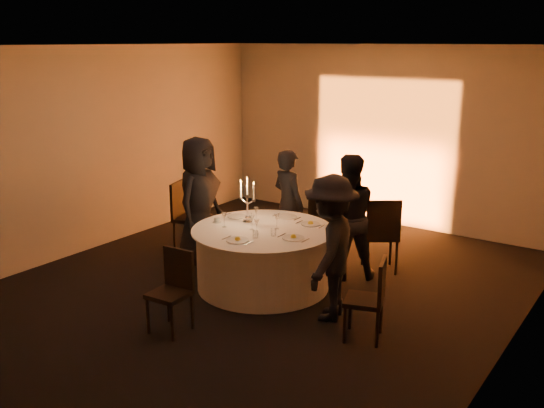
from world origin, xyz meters
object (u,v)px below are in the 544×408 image
Objects in this scene: banquet_table at (263,258)px; guest_right at (330,248)px; coffee_cup at (217,220)px; guest_left at (199,200)px; candelabra at (247,207)px; chair_left at (186,212)px; chair_front at (173,286)px; chair_back_right at (382,231)px; guest_back_right at (347,217)px; guest_back_left at (288,204)px; chair_right at (371,295)px; chair_back_left at (324,220)px.

banquet_table is 1.26m from guest_right.
banquet_table is at bearing -119.61° from guest_right.
guest_left is at bearing 149.75° from coffee_cup.
banquet_table is 0.69m from candelabra.
chair_front is (1.64, -2.00, -0.09)m from chair_left.
coffee_cup is at bearing -148.71° from candelabra.
chair_left is at bearing -19.19° from chair_back_right.
guest_left is 1.08× the size of guest_back_right.
chair_left is at bearing 164.97° from candelabra.
guest_right is at bearing 58.44° from chair_back_right.
chair_front is 2.66m from guest_back_left.
guest_back_left is 1.27m from coffee_cup.
coffee_cup is (-0.55, 1.41, 0.30)m from chair_front.
chair_left is (-1.75, 0.49, 0.21)m from banquet_table.
chair_right is 3.16m from guest_left.
chair_back_left is 1.51m from candelabra.
guest_back_right reaches higher than chair_front.
chair_back_left is (1.79, 1.00, -0.07)m from chair_left.
chair_back_left is (0.04, 1.49, 0.14)m from banquet_table.
guest_left is 2.48m from guest_right.
guest_back_left is (-2.11, 1.65, 0.29)m from chair_right.
chair_back_left is at bearing 75.71° from candelabra.
guest_back_right is at bearing -83.71° from guest_left.
guest_back_right reaches higher than chair_back_right.
candelabra reaches higher than coffee_cup.
banquet_table is 2.01× the size of chair_front.
guest_back_left is (1.40, 0.64, 0.20)m from chair_left.
chair_left is 1.71× the size of candelabra.
guest_right is 2.71× the size of candelabra.
chair_back_left is 1.04× the size of chair_right.
guest_back_right reaches higher than chair_left.
chair_back_left is 0.89× the size of chair_back_right.
chair_right is 0.74m from guest_right.
candelabra is at bearing 109.60° from guest_back_left.
guest_right reaches higher than candelabra.
banquet_table is 1.83m from chair_right.
guest_left is (-1.32, -1.23, 0.37)m from chair_back_left.
chair_left reaches higher than banquet_table.
guest_right is 1.81m from coffee_cup.
coffee_cup is at bearing -117.61° from chair_right.
banquet_table is 1.52m from chair_front.
guest_left is at bearing 168.71° from banquet_table.
chair_right is (1.72, -2.01, -0.02)m from chair_back_left.
guest_back_right is 1.70m from coffee_cup.
chair_back_right is 2.20m from coffee_cup.
chair_back_right reaches higher than coffee_cup.
chair_back_left is 1.01m from chair_back_right.
guest_left reaches higher than chair_back_left.
chair_back_left is at bearing -157.37° from chair_right.
banquet_table is at bearing 125.05° from guest_back_left.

